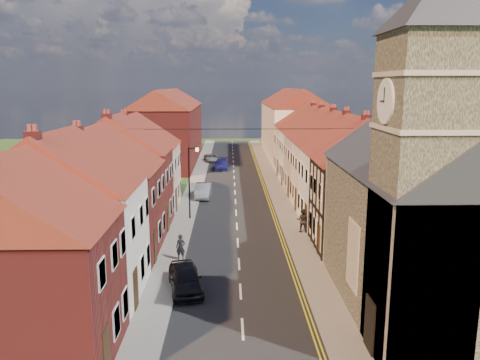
# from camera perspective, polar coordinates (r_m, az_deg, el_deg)

# --- Properties ---
(ground) EXTENTS (160.00, 160.00, 0.00)m
(ground) POSITION_cam_1_polar(r_m,az_deg,el_deg) (21.00, 0.48, -20.40)
(ground) COLOR #2D5424
(ground) RESTS_ON ground
(road) EXTENTS (7.00, 90.00, 0.02)m
(road) POSITION_cam_1_polar(r_m,az_deg,el_deg) (49.08, -0.62, -1.51)
(road) COLOR black
(road) RESTS_ON ground
(pavement_left) EXTENTS (1.80, 90.00, 0.12)m
(pavement_left) POSITION_cam_1_polar(r_m,az_deg,el_deg) (49.22, -5.75, -1.47)
(pavement_left) COLOR gray
(pavement_left) RESTS_ON ground
(pavement_right) EXTENTS (1.80, 90.00, 0.12)m
(pavement_right) POSITION_cam_1_polar(r_m,az_deg,el_deg) (49.32, 4.50, -1.42)
(pavement_right) COLOR gray
(pavement_right) RESTS_ON ground
(church) EXTENTS (11.25, 14.25, 15.20)m
(church) POSITION_cam_1_polar(r_m,az_deg,el_deg) (23.93, 23.26, -2.04)
(church) COLOR #29261D
(church) RESTS_ON ground
(cottage_r_tudor) EXTENTS (8.30, 5.20, 9.00)m
(cottage_r_tudor) POSITION_cam_1_polar(r_m,az_deg,el_deg) (32.73, 16.21, -0.62)
(cottage_r_tudor) COLOR #F7E4D0
(cottage_r_tudor) RESTS_ON ground
(cottage_r_white_near) EXTENTS (8.30, 6.00, 9.00)m
(cottage_r_white_near) POSITION_cam_1_polar(r_m,az_deg,el_deg) (37.82, 13.84, 1.11)
(cottage_r_white_near) COLOR white
(cottage_r_white_near) RESTS_ON ground
(cottage_r_cream_mid) EXTENTS (8.30, 5.20, 9.00)m
(cottage_r_cream_mid) POSITION_cam_1_polar(r_m,az_deg,el_deg) (42.98, 11.99, 2.43)
(cottage_r_cream_mid) COLOR #F7E4D0
(cottage_r_cream_mid) RESTS_ON ground
(cottage_r_pink) EXTENTS (8.30, 6.00, 9.00)m
(cottage_r_pink) POSITION_cam_1_polar(r_m,az_deg,el_deg) (48.20, 10.53, 3.45)
(cottage_r_pink) COLOR #C5A79C
(cottage_r_pink) RESTS_ON ground
(cottage_r_white_far) EXTENTS (8.30, 5.20, 9.00)m
(cottage_r_white_far) POSITION_cam_1_polar(r_m,az_deg,el_deg) (53.44, 9.36, 4.28)
(cottage_r_white_far) COLOR white
(cottage_r_white_far) RESTS_ON ground
(cottage_r_cream_far) EXTENTS (8.30, 6.00, 9.00)m
(cottage_r_cream_far) POSITION_cam_1_polar(r_m,az_deg,el_deg) (58.72, 8.40, 4.95)
(cottage_r_cream_far) COLOR #F7E4D0
(cottage_r_cream_far) RESTS_ON ground
(cottage_l_brick_near) EXTENTS (8.30, 5.70, 8.80)m
(cottage_l_brick_near) POSITION_cam_1_polar(r_m,az_deg,el_deg) (20.73, -26.45, -8.68)
(cottage_l_brick_near) COLOR maroon
(cottage_l_brick_near) RESTS_ON ground
(cottage_l_cream) EXTENTS (8.30, 6.30, 9.10)m
(cottage_l_cream) POSITION_cam_1_polar(r_m,az_deg,el_deg) (25.79, -21.10, -4.05)
(cottage_l_cream) COLOR white
(cottage_l_cream) RESTS_ON ground
(cottage_l_white) EXTENTS (8.30, 6.90, 8.80)m
(cottage_l_white) POSITION_cam_1_polar(r_m,az_deg,el_deg) (31.73, -17.25, -1.24)
(cottage_l_white) COLOR maroon
(cottage_l_white) RESTS_ON ground
(cottage_l_brick_mid) EXTENTS (8.30, 5.70, 9.10)m
(cottage_l_brick_mid) POSITION_cam_1_polar(r_m,az_deg,el_deg) (37.48, -14.76, 1.06)
(cottage_l_brick_mid) COLOR maroon
(cottage_l_brick_mid) RESTS_ON ground
(cottage_l_pink) EXTENTS (8.30, 6.30, 8.80)m
(cottage_l_pink) POSITION_cam_1_polar(r_m,az_deg,el_deg) (43.09, -13.00, 2.26)
(cottage_l_pink) COLOR #C5A79C
(cottage_l_pink) RESTS_ON ground
(block_right_far) EXTENTS (8.30, 24.20, 10.50)m
(block_right_far) POSITION_cam_1_polar(r_m,az_deg,el_deg) (73.70, 6.43, 6.97)
(block_right_far) COLOR #F7E4D0
(block_right_far) RESTS_ON ground
(block_left_far) EXTENTS (8.30, 24.20, 10.50)m
(block_left_far) POSITION_cam_1_polar(r_m,az_deg,el_deg) (68.61, -8.68, 6.57)
(block_left_far) COLOR maroon
(block_left_far) RESTS_ON ground
(lamppost) EXTENTS (0.88, 0.15, 6.00)m
(lamppost) POSITION_cam_1_polar(r_m,az_deg,el_deg) (38.69, -6.09, 0.21)
(lamppost) COLOR black
(lamppost) RESTS_ON pavement_left
(car_near) EXTENTS (2.47, 4.43, 1.42)m
(car_near) POSITION_cam_1_polar(r_m,az_deg,el_deg) (26.33, -6.70, -11.79)
(car_near) COLOR black
(car_near) RESTS_ON ground
(car_mid) EXTENTS (1.63, 4.30, 1.40)m
(car_mid) POSITION_cam_1_polar(r_m,az_deg,el_deg) (46.89, -4.50, -1.30)
(car_mid) COLOR gray
(car_mid) RESTS_ON ground
(car_far) EXTENTS (2.15, 4.75, 1.35)m
(car_far) POSITION_cam_1_polar(r_m,az_deg,el_deg) (62.33, -2.30, 1.92)
(car_far) COLOR navy
(car_far) RESTS_ON ground
(car_distant) EXTENTS (2.59, 4.34, 1.13)m
(car_distant) POSITION_cam_1_polar(r_m,az_deg,el_deg) (68.67, -3.50, 2.71)
(car_distant) COLOR #A1A6A9
(car_distant) RESTS_ON ground
(pedestrian_left) EXTENTS (0.67, 0.50, 1.67)m
(pedestrian_left) POSITION_cam_1_polar(r_m,az_deg,el_deg) (30.26, -7.24, -8.15)
(pedestrian_left) COLOR black
(pedestrian_left) RESTS_ON pavement_left
(pedestrian_right) EXTENTS (1.05, 0.92, 1.82)m
(pedestrian_right) POSITION_cam_1_polar(r_m,az_deg,el_deg) (35.82, 7.61, -4.89)
(pedestrian_right) COLOR black
(pedestrian_right) RESTS_ON pavement_right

